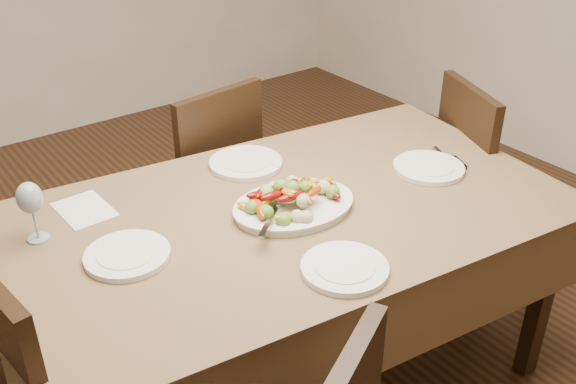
% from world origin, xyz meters
% --- Properties ---
extents(dining_table, '(1.95, 1.26, 0.76)m').
position_xyz_m(dining_table, '(0.10, 0.23, 0.38)').
color(dining_table, brown).
rests_on(dining_table, ground).
extents(chair_far, '(0.47, 0.47, 0.95)m').
position_xyz_m(chair_far, '(0.20, 1.03, 0.47)').
color(chair_far, black).
rests_on(chair_far, ground).
extents(chair_right, '(0.55, 0.55, 0.95)m').
position_xyz_m(chair_right, '(1.22, 0.20, 0.47)').
color(chair_right, black).
rests_on(chair_right, ground).
extents(serving_platter, '(0.43, 0.34, 0.02)m').
position_xyz_m(serving_platter, '(0.11, 0.21, 0.77)').
color(serving_platter, white).
rests_on(serving_platter, dining_table).
extents(roasted_vegetables, '(0.35, 0.26, 0.09)m').
position_xyz_m(roasted_vegetables, '(0.11, 0.21, 0.83)').
color(roasted_vegetables, '#730807').
rests_on(roasted_vegetables, serving_platter).
extents(serving_spoon, '(0.23, 0.25, 0.03)m').
position_xyz_m(serving_spoon, '(0.04, 0.18, 0.81)').
color(serving_spoon, '#9EA0A8').
rests_on(serving_spoon, serving_platter).
extents(plate_left, '(0.25, 0.25, 0.02)m').
position_xyz_m(plate_left, '(-0.43, 0.29, 0.77)').
color(plate_left, white).
rests_on(plate_left, dining_table).
extents(plate_right, '(0.25, 0.25, 0.02)m').
position_xyz_m(plate_right, '(0.67, 0.14, 0.77)').
color(plate_right, white).
rests_on(plate_right, dining_table).
extents(plate_far, '(0.27, 0.27, 0.02)m').
position_xyz_m(plate_far, '(0.16, 0.57, 0.77)').
color(plate_far, white).
rests_on(plate_far, dining_table).
extents(plate_near, '(0.25, 0.25, 0.02)m').
position_xyz_m(plate_near, '(0.03, -0.14, 0.77)').
color(plate_near, white).
rests_on(plate_near, dining_table).
extents(wine_glass, '(0.08, 0.08, 0.20)m').
position_xyz_m(wine_glass, '(-0.60, 0.54, 0.86)').
color(wine_glass, '#8C99A5').
rests_on(wine_glass, dining_table).
extents(menu_card, '(0.16, 0.22, 0.00)m').
position_xyz_m(menu_card, '(-0.43, 0.62, 0.76)').
color(menu_card, silver).
rests_on(menu_card, dining_table).
extents(table_knife, '(0.09, 0.19, 0.01)m').
position_xyz_m(table_knife, '(0.80, 0.14, 0.76)').
color(table_knife, '#9EA0A8').
rests_on(table_knife, dining_table).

